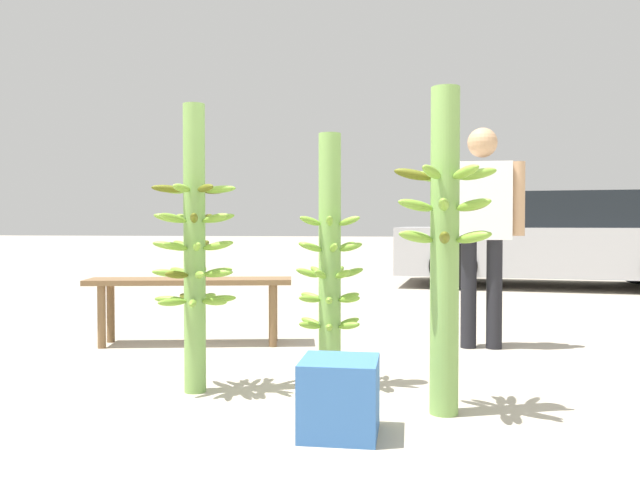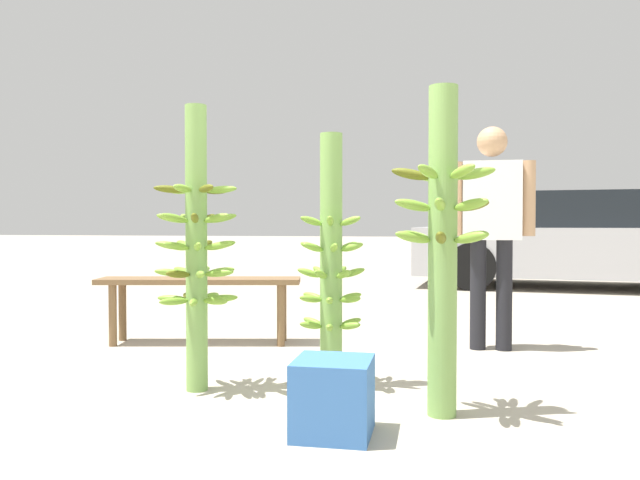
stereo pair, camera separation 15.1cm
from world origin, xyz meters
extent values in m
plane|color=#A89E8C|center=(0.00, 0.00, 0.00)|extent=(80.00, 80.00, 0.00)
cylinder|color=#7AA851|center=(-0.66, 0.33, 0.79)|extent=(0.12, 0.12, 1.58)
ellipsoid|color=#545914|center=(-0.56, 0.22, 1.11)|extent=(0.15, 0.16, 0.05)
ellipsoid|color=#75A333|center=(-0.52, 0.34, 1.11)|extent=(0.18, 0.06, 0.05)
ellipsoid|color=#545914|center=(-0.58, 0.44, 1.11)|extent=(0.13, 0.17, 0.05)
ellipsoid|color=#75A333|center=(-0.70, 0.46, 1.11)|extent=(0.09, 0.18, 0.05)
ellipsoid|color=#75A333|center=(-0.79, 0.38, 1.11)|extent=(0.18, 0.10, 0.05)
ellipsoid|color=#545914|center=(-0.78, 0.25, 1.11)|extent=(0.17, 0.13, 0.05)
ellipsoid|color=#75A333|center=(-0.68, 0.18, 1.11)|extent=(0.06, 0.18, 0.05)
ellipsoid|color=#75A333|center=(-0.73, 0.21, 0.96)|extent=(0.13, 0.17, 0.07)
ellipsoid|color=#545914|center=(-0.61, 0.19, 0.96)|extent=(0.10, 0.18, 0.07)
ellipsoid|color=#75A333|center=(-0.53, 0.28, 0.96)|extent=(0.18, 0.10, 0.07)
ellipsoid|color=#75A333|center=(-0.54, 0.40, 0.96)|extent=(0.17, 0.13, 0.07)
ellipsoid|color=#545914|center=(-0.64, 0.46, 0.96)|extent=(0.06, 0.18, 0.07)
ellipsoid|color=#75A333|center=(-0.76, 0.43, 0.96)|extent=(0.15, 0.16, 0.07)
ellipsoid|color=#75A333|center=(-0.80, 0.31, 0.96)|extent=(0.18, 0.06, 0.07)
ellipsoid|color=#75A333|center=(-0.52, 0.29, 0.81)|extent=(0.18, 0.08, 0.07)
ellipsoid|color=#75A333|center=(-0.55, 0.41, 0.81)|extent=(0.17, 0.14, 0.07)
ellipsoid|color=#545914|center=(-0.66, 0.47, 0.81)|extent=(0.04, 0.18, 0.07)
ellipsoid|color=#75A333|center=(-0.77, 0.41, 0.81)|extent=(0.16, 0.14, 0.07)
ellipsoid|color=#75A333|center=(-0.80, 0.30, 0.81)|extent=(0.18, 0.08, 0.07)
ellipsoid|color=#75A333|center=(-0.72, 0.20, 0.81)|extent=(0.12, 0.18, 0.07)
ellipsoid|color=#75A333|center=(-0.60, 0.20, 0.81)|extent=(0.11, 0.18, 0.07)
ellipsoid|color=#75A333|center=(-0.55, 0.42, 0.66)|extent=(0.16, 0.15, 0.06)
ellipsoid|color=#75A333|center=(-0.67, 0.47, 0.66)|extent=(0.05, 0.18, 0.06)
ellipsoid|color=#75A333|center=(-0.77, 0.41, 0.66)|extent=(0.17, 0.13, 0.06)
ellipsoid|color=#75A333|center=(-0.79, 0.28, 0.66)|extent=(0.18, 0.09, 0.06)
ellipsoid|color=#545914|center=(-0.71, 0.19, 0.66)|extent=(0.10, 0.18, 0.06)
ellipsoid|color=#75A333|center=(-0.59, 0.20, 0.66)|extent=(0.12, 0.17, 0.06)
ellipsoid|color=#75A333|center=(-0.52, 0.30, 0.66)|extent=(0.18, 0.07, 0.06)
ellipsoid|color=#75A333|center=(-0.53, 0.39, 0.51)|extent=(0.17, 0.12, 0.05)
ellipsoid|color=#75A333|center=(-0.63, 0.46, 0.51)|extent=(0.07, 0.18, 0.05)
ellipsoid|color=#545914|center=(-0.75, 0.43, 0.51)|extent=(0.14, 0.16, 0.05)
ellipsoid|color=#75A333|center=(-0.80, 0.32, 0.51)|extent=(0.18, 0.05, 0.05)
ellipsoid|color=#75A333|center=(-0.74, 0.21, 0.51)|extent=(0.14, 0.17, 0.05)
ellipsoid|color=#75A333|center=(-0.62, 0.19, 0.51)|extent=(0.08, 0.18, 0.05)
ellipsoid|color=#75A333|center=(-0.53, 0.27, 0.51)|extent=(0.18, 0.11, 0.05)
cylinder|color=#7AA851|center=(0.06, 0.53, 0.72)|extent=(0.13, 0.13, 1.43)
ellipsoid|color=#75A333|center=(0.08, 0.41, 0.94)|extent=(0.06, 0.15, 0.08)
ellipsoid|color=#75A333|center=(0.18, 0.48, 0.94)|extent=(0.15, 0.09, 0.08)
ellipsoid|color=#75A333|center=(0.16, 0.61, 0.94)|extent=(0.14, 0.12, 0.08)
ellipsoid|color=#75A333|center=(0.05, 0.66, 0.94)|extent=(0.06, 0.15, 0.08)
ellipsoid|color=#75A333|center=(-0.05, 0.58, 0.94)|extent=(0.15, 0.09, 0.08)
ellipsoid|color=#75A333|center=(-0.04, 0.46, 0.94)|extent=(0.14, 0.12, 0.08)
ellipsoid|color=#75A333|center=(0.19, 0.51, 0.80)|extent=(0.15, 0.07, 0.07)
ellipsoid|color=#75A333|center=(0.15, 0.63, 0.80)|extent=(0.12, 0.13, 0.07)
ellipsoid|color=#75A333|center=(0.03, 0.65, 0.80)|extent=(0.08, 0.15, 0.07)
ellipsoid|color=#75A333|center=(-0.06, 0.56, 0.80)|extent=(0.15, 0.07, 0.07)
ellipsoid|color=#75A333|center=(-0.02, 0.44, 0.80)|extent=(0.12, 0.13, 0.07)
ellipsoid|color=#75A333|center=(0.10, 0.41, 0.80)|extent=(0.08, 0.15, 0.07)
ellipsoid|color=#75A333|center=(0.15, 0.44, 0.65)|extent=(0.12, 0.13, 0.08)
ellipsoid|color=#75A333|center=(0.19, 0.56, 0.65)|extent=(0.15, 0.07, 0.08)
ellipsoid|color=#75A333|center=(0.10, 0.65, 0.65)|extent=(0.08, 0.15, 0.08)
ellipsoid|color=#75A333|center=(-0.02, 0.62, 0.65)|extent=(0.12, 0.13, 0.08)
ellipsoid|color=#75A333|center=(-0.06, 0.51, 0.65)|extent=(0.15, 0.07, 0.08)
ellipsoid|color=#75A333|center=(0.03, 0.41, 0.65)|extent=(0.08, 0.15, 0.08)
ellipsoid|color=#75A333|center=(0.05, 0.66, 0.51)|extent=(0.05, 0.14, 0.06)
ellipsoid|color=#75A333|center=(-0.05, 0.58, 0.51)|extent=(0.14, 0.09, 0.06)
ellipsoid|color=#75A333|center=(-0.04, 0.46, 0.51)|extent=(0.14, 0.11, 0.06)
ellipsoid|color=#75A333|center=(0.08, 0.41, 0.51)|extent=(0.05, 0.14, 0.06)
ellipsoid|color=#75A333|center=(0.18, 0.48, 0.51)|extent=(0.14, 0.09, 0.06)
ellipsoid|color=#75A333|center=(0.17, 0.61, 0.51)|extent=(0.14, 0.11, 0.06)
ellipsoid|color=#75A333|center=(-0.04, 0.46, 0.36)|extent=(0.14, 0.11, 0.06)
ellipsoid|color=#75A333|center=(0.08, 0.41, 0.36)|extent=(0.05, 0.14, 0.06)
ellipsoid|color=#75A333|center=(0.18, 0.48, 0.36)|extent=(0.14, 0.09, 0.06)
ellipsoid|color=#75A333|center=(0.17, 0.61, 0.36)|extent=(0.14, 0.11, 0.06)
ellipsoid|color=#75A333|center=(0.05, 0.66, 0.36)|extent=(0.05, 0.14, 0.06)
ellipsoid|color=#75A333|center=(-0.05, 0.59, 0.36)|extent=(0.14, 0.09, 0.06)
cylinder|color=#7AA851|center=(0.68, 0.12, 0.79)|extent=(0.14, 0.14, 1.58)
ellipsoid|color=#75A333|center=(0.75, 0.26, 1.17)|extent=(0.13, 0.19, 0.08)
ellipsoid|color=#75A333|center=(0.59, 0.25, 1.17)|extent=(0.15, 0.18, 0.08)
ellipsoid|color=#545914|center=(0.52, 0.11, 1.17)|extent=(0.19, 0.06, 0.08)
ellipsoid|color=#75A333|center=(0.61, -0.02, 1.17)|extent=(0.13, 0.19, 0.08)
ellipsoid|color=#75A333|center=(0.77, -0.01, 1.17)|extent=(0.15, 0.18, 0.08)
ellipsoid|color=#75A333|center=(0.83, 0.13, 1.17)|extent=(0.19, 0.06, 0.08)
ellipsoid|color=#75A333|center=(0.67, -0.04, 1.02)|extent=(0.06, 0.19, 0.08)
ellipsoid|color=#75A333|center=(0.81, 0.03, 1.02)|extent=(0.18, 0.15, 0.08)
ellipsoid|color=#545914|center=(0.82, 0.18, 1.02)|extent=(0.19, 0.12, 0.08)
ellipsoid|color=#75A333|center=(0.69, 0.27, 1.02)|extent=(0.06, 0.19, 0.08)
ellipsoid|color=#75A333|center=(0.55, 0.21, 1.02)|extent=(0.18, 0.15, 0.08)
ellipsoid|color=#75A333|center=(0.54, 0.05, 1.02)|extent=(0.19, 0.12, 0.08)
ellipsoid|color=#75A333|center=(0.55, 0.20, 0.86)|extent=(0.18, 0.14, 0.08)
ellipsoid|color=#75A333|center=(0.54, 0.05, 0.86)|extent=(0.19, 0.13, 0.08)
ellipsoid|color=#545914|center=(0.67, -0.04, 0.86)|extent=(0.06, 0.19, 0.08)
ellipsoid|color=#75A333|center=(0.81, 0.03, 0.86)|extent=(0.18, 0.14, 0.08)
ellipsoid|color=#545914|center=(0.82, 0.19, 0.86)|extent=(0.19, 0.13, 0.08)
ellipsoid|color=#75A333|center=(0.69, 0.27, 0.86)|extent=(0.06, 0.19, 0.08)
cylinder|color=black|center=(1.13, 1.78, 0.40)|extent=(0.12, 0.12, 0.81)
cylinder|color=black|center=(0.95, 1.78, 0.40)|extent=(0.12, 0.12, 0.81)
cube|color=white|center=(1.04, 1.78, 1.09)|extent=(0.41, 0.19, 0.57)
cylinder|color=tan|center=(1.30, 1.78, 1.11)|extent=(0.10, 0.10, 0.54)
cylinder|color=tan|center=(0.78, 1.79, 1.11)|extent=(0.10, 0.10, 0.54)
sphere|color=tan|center=(1.04, 1.78, 1.52)|extent=(0.22, 0.22, 0.22)
cube|color=brown|center=(-1.15, 1.61, 0.49)|extent=(1.58, 0.61, 0.04)
cylinder|color=brown|center=(-1.80, 1.60, 0.23)|extent=(0.06, 0.06, 0.47)
cylinder|color=brown|center=(-0.55, 1.84, 0.23)|extent=(0.06, 0.06, 0.47)
cylinder|color=brown|center=(-1.76, 1.38, 0.23)|extent=(0.06, 0.06, 0.47)
cylinder|color=brown|center=(-0.51, 1.62, 0.23)|extent=(0.06, 0.06, 0.47)
cube|color=#B7B7BC|center=(2.54, 6.59, 0.53)|extent=(4.53, 2.27, 0.69)
cube|color=black|center=(2.71, 6.58, 1.12)|extent=(2.56, 1.92, 0.50)
cylinder|color=black|center=(1.11, 5.90, 0.33)|extent=(0.68, 0.27, 0.66)
cylinder|color=black|center=(1.28, 7.57, 0.33)|extent=(0.68, 0.27, 0.66)
cube|color=#386BB2|center=(0.21, -0.25, 0.17)|extent=(0.33, 0.33, 0.33)
camera|label=1|loc=(0.51, -2.95, 0.93)|focal=35.00mm
camera|label=2|loc=(0.66, -2.93, 0.93)|focal=35.00mm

